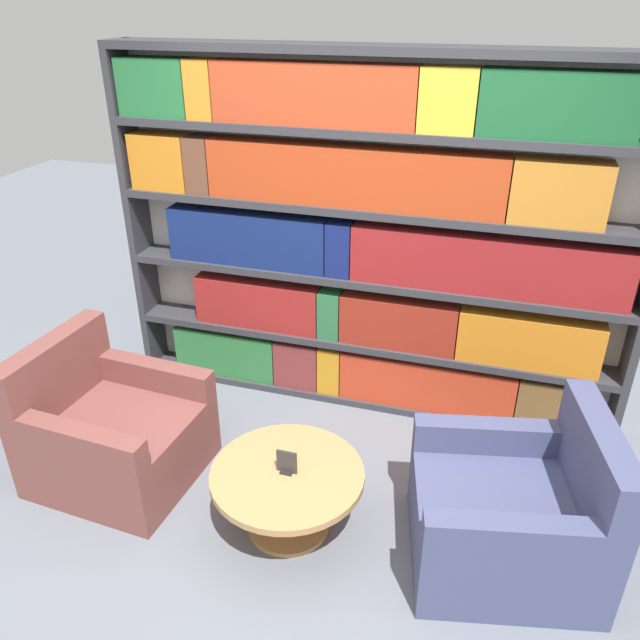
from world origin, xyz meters
The scene contains 6 objects.
ground_plane centered at (0.00, 0.00, 0.00)m, with size 14.00×14.00×0.00m, color slate.
bookshelf centered at (0.00, 1.49, 1.19)m, with size 3.41×0.30×2.38m.
armchair_left centered at (-1.26, 0.26, 0.29)m, with size 0.95×0.88×0.86m.
armchair_right centered at (1.06, 0.26, 0.29)m, with size 1.06×1.00×0.86m.
coffee_table centered at (-0.10, 0.13, 0.28)m, with size 0.82×0.82×0.39m.
table_sign centered at (-0.10, 0.13, 0.45)m, with size 0.11×0.06×0.14m.
Camera 1 is at (0.81, -2.25, 2.65)m, focal length 35.00 mm.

